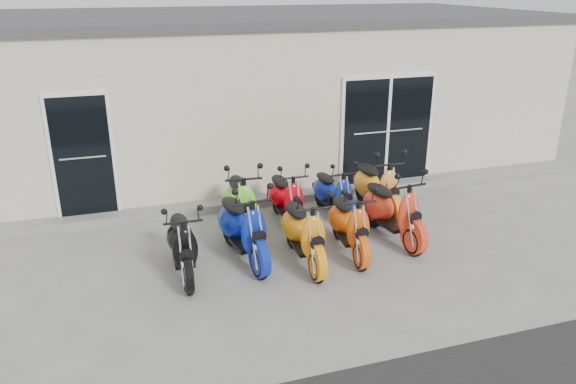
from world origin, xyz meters
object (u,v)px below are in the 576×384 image
Objects in this scene: scooter_front_orange_b at (349,217)px; scooter_back_blue at (333,187)px; scooter_back_red at (286,192)px; scooter_back_green at (241,195)px; scooter_front_black at (182,236)px; scooter_back_yellow at (377,180)px; scooter_front_red at (393,202)px; scooter_front_orange_a at (304,224)px; scooter_front_blue at (242,219)px.

scooter_back_blue is (0.31, 1.42, -0.05)m from scooter_front_orange_b.
scooter_back_red is (-0.60, 1.36, -0.01)m from scooter_front_orange_b.
scooter_back_green is (-1.42, 1.27, 0.06)m from scooter_front_orange_b.
scooter_back_yellow reaches higher than scooter_front_black.
scooter_front_orange_b is 0.89m from scooter_front_red.
scooter_front_red is at bearing 12.02° from scooter_front_orange_a.
scooter_front_orange_a is at bearing -4.77° from scooter_front_black.
scooter_front_red is 2.51m from scooter_back_green.
scooter_front_black is 1.63m from scooter_back_green.
scooter_back_red is 1.07× the size of scooter_back_blue.
scooter_back_green reaches higher than scooter_front_orange_a.
scooter_front_blue is at bearing 156.92° from scooter_front_orange_a.
scooter_back_green is 1.11× the size of scooter_back_red.
scooter_front_black is 3.43m from scooter_front_red.
scooter_front_blue is 1.50m from scooter_back_red.
scooter_front_blue reaches higher than scooter_back_green.
scooter_front_orange_b is at bearing -66.79° from scooter_back_red.
scooter_front_blue is 1.02× the size of scooter_back_yellow.
scooter_front_blue is 1.02m from scooter_back_green.
scooter_front_orange_a is at bearing -174.93° from scooter_front_red.
scooter_back_yellow is at bearing -14.19° from scooter_back_blue.
scooter_back_yellow is at bearing 5.57° from scooter_back_green.
scooter_front_blue reaches higher than scooter_back_red.
scooter_back_red is at bearing 135.87° from scooter_front_red.
scooter_front_blue is 1.00× the size of scooter_back_green.
scooter_back_green is at bearing -173.93° from scooter_back_red.
scooter_front_blue is at bearing -154.26° from scooter_back_blue.
scooter_front_red is (0.86, 0.23, 0.05)m from scooter_front_orange_b.
scooter_back_yellow reaches higher than scooter_front_orange_b.
scooter_front_orange_b is at bearing -171.40° from scooter_front_red.
scooter_back_green is (1.14, 1.17, 0.07)m from scooter_front_black.
scooter_front_red is 1.17× the size of scooter_back_blue.
scooter_back_green is (0.21, 0.99, -0.00)m from scooter_front_blue.
scooter_back_green is 2.53m from scooter_back_yellow.
scooter_back_red is 0.91m from scooter_back_blue.
scooter_front_orange_b reaches higher than scooter_back_red.
scooter_front_black is at bearing -160.13° from scooter_back_blue.
scooter_front_blue is 1.66m from scooter_front_orange_b.
scooter_front_blue is at bearing -160.00° from scooter_back_yellow.
scooter_front_blue is 2.49m from scooter_front_red.
scooter_back_red is (0.19, 1.46, -0.03)m from scooter_front_orange_a.
scooter_front_red is at bearing -19.32° from scooter_back_green.
scooter_front_red reaches higher than scooter_back_red.
scooter_front_black is 0.92× the size of scooter_back_yellow.
scooter_back_red is at bearing 83.29° from scooter_front_orange_a.
scooter_front_black is at bearing 174.35° from scooter_front_orange_a.
scooter_front_black is at bearing -176.84° from scooter_front_orange_b.
scooter_back_red is (0.83, 0.09, -0.07)m from scooter_back_green.
scooter_front_orange_b is 1.45m from scooter_back_blue.
scooter_front_blue is at bearing -134.01° from scooter_back_red.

